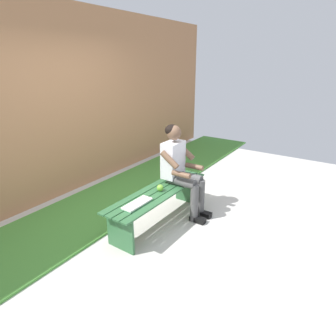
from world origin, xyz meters
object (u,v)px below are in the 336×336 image
object	(u,v)px
person_seated	(181,167)
book_open	(137,204)
bench_near	(159,198)
apple	(160,188)

from	to	relation	value
person_seated	book_open	size ratio (longest dim) A/B	3.06
bench_near	book_open	xyz separation A→B (m)	(0.45, 0.01, 0.12)
person_seated	apple	distance (m)	0.43
apple	bench_near	bearing A→B (deg)	-67.53
person_seated	book_open	distance (m)	0.87
person_seated	book_open	world-z (taller)	person_seated
bench_near	person_seated	xyz separation A→B (m)	(-0.38, 0.10, 0.35)
person_seated	book_open	bearing A→B (deg)	-5.95
person_seated	apple	bearing A→B (deg)	-12.20
bench_near	person_seated	bearing A→B (deg)	165.11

